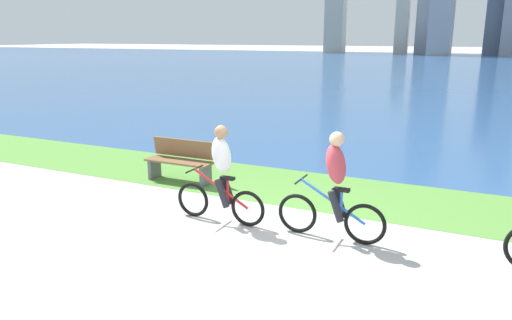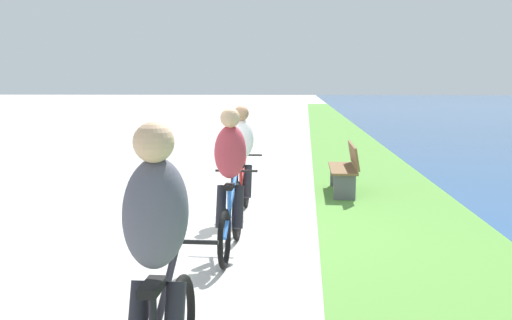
% 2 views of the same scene
% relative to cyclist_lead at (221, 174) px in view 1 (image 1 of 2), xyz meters
% --- Properties ---
extents(ground_plane, '(300.00, 300.00, 0.00)m').
position_rel_cyclist_lead_xyz_m(ground_plane, '(1.03, -0.52, -0.83)').
color(ground_plane, '#B2AFA8').
extents(grass_strip_bayside, '(120.00, 2.39, 0.01)m').
position_rel_cyclist_lead_xyz_m(grass_strip_bayside, '(1.03, 2.31, -0.82)').
color(grass_strip_bayside, '#59933D').
rests_on(grass_strip_bayside, ground).
extents(bay_water_surface, '(300.00, 86.70, 0.00)m').
position_rel_cyclist_lead_xyz_m(bay_water_surface, '(1.03, 46.85, -0.82)').
color(bay_water_surface, '#2D568C').
rests_on(bay_water_surface, ground).
extents(cyclist_lead, '(1.65, 0.52, 1.64)m').
position_rel_cyclist_lead_xyz_m(cyclist_lead, '(0.00, 0.00, 0.00)').
color(cyclist_lead, black).
rests_on(cyclist_lead, ground).
extents(cyclist_trailing, '(1.70, 0.52, 1.68)m').
position_rel_cyclist_lead_xyz_m(cyclist_trailing, '(1.88, 0.10, 0.01)').
color(cyclist_trailing, black).
rests_on(cyclist_trailing, ground).
extents(bench_near_path, '(1.50, 0.47, 0.90)m').
position_rel_cyclist_lead_xyz_m(bench_near_path, '(-1.94, 1.67, -0.38)').
color(bench_near_path, brown).
rests_on(bench_near_path, ground).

